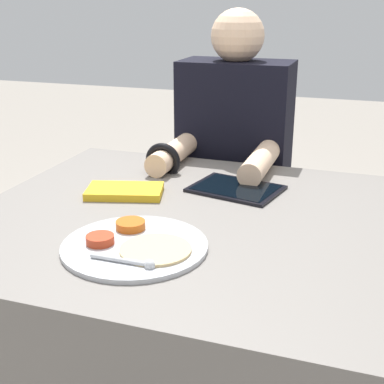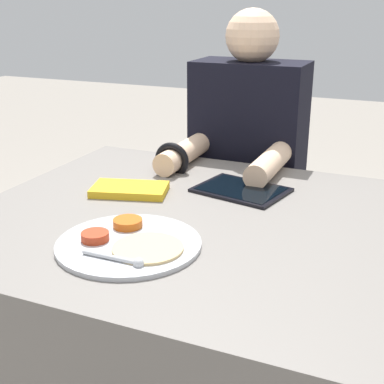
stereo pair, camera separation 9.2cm
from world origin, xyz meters
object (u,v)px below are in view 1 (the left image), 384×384
object	(u,v)px
red_notebook	(125,192)
person_diner	(232,197)
tablet_device	(236,189)
thali_tray	(135,245)

from	to	relation	value
red_notebook	person_diner	size ratio (longest dim) A/B	0.18
red_notebook	person_diner	bearing A→B (deg)	72.93
tablet_device	person_diner	bearing A→B (deg)	105.53
thali_tray	tablet_device	distance (m)	0.43
tablet_device	red_notebook	bearing A→B (deg)	-154.15
person_diner	tablet_device	bearing A→B (deg)	-74.47
tablet_device	person_diner	world-z (taller)	person_diner
thali_tray	tablet_device	size ratio (longest dim) A/B	1.17
tablet_device	thali_tray	bearing A→B (deg)	-104.76
tablet_device	person_diner	size ratio (longest dim) A/B	0.22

